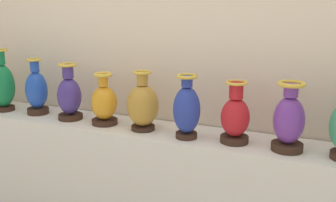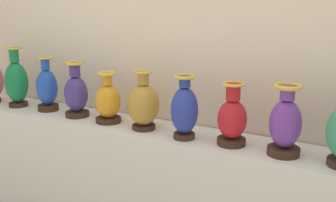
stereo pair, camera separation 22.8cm
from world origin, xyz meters
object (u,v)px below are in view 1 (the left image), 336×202
at_px(vase_emerald, 3,85).
at_px(vase_crimson, 235,117).
at_px(vase_violet, 289,121).
at_px(vase_indigo, 69,96).
at_px(vase_amber, 104,103).
at_px(vase_sapphire, 37,91).
at_px(vase_ochre, 143,105).
at_px(vase_cobalt, 187,109).

bearing_deg(vase_emerald, vase_crimson, 0.22).
bearing_deg(vase_crimson, vase_violet, -1.97).
xyz_separation_m(vase_indigo, vase_violet, (1.34, -0.02, 0.01)).
distance_m(vase_emerald, vase_amber, 0.80).
relative_size(vase_sapphire, vase_violet, 1.05).
height_order(vase_amber, vase_violet, vase_violet).
bearing_deg(vase_violet, vase_ochre, 179.62).
relative_size(vase_indigo, vase_cobalt, 1.02).
xyz_separation_m(vase_cobalt, vase_crimson, (0.26, 0.04, -0.02)).
xyz_separation_m(vase_indigo, vase_ochre, (0.52, -0.01, -0.00)).
xyz_separation_m(vase_amber, vase_ochre, (0.27, -0.01, 0.02)).
relative_size(vase_ochre, vase_crimson, 1.05).
bearing_deg(vase_sapphire, vase_crimson, -0.91).
bearing_deg(vase_ochre, vase_emerald, -179.88).
bearing_deg(vase_amber, vase_emerald, -179.31).
height_order(vase_indigo, vase_crimson, vase_indigo).
bearing_deg(vase_cobalt, vase_indigo, 177.11).
relative_size(vase_crimson, vase_violet, 0.94).
xyz_separation_m(vase_ochre, vase_cobalt, (0.28, -0.03, 0.01)).
distance_m(vase_emerald, vase_ochre, 1.07).
xyz_separation_m(vase_emerald, vase_violet, (1.88, -0.00, -0.02)).
height_order(vase_amber, vase_cobalt, vase_cobalt).
xyz_separation_m(vase_indigo, vase_crimson, (1.07, -0.01, -0.01)).
relative_size(vase_sapphire, vase_amber, 1.17).
bearing_deg(vase_emerald, vase_indigo, 1.26).
distance_m(vase_sapphire, vase_amber, 0.53).
height_order(vase_cobalt, vase_crimson, vase_cobalt).
distance_m(vase_sapphire, vase_violet, 1.62).
height_order(vase_emerald, vase_crimson, vase_emerald).
height_order(vase_ochre, vase_violet, vase_violet).
relative_size(vase_indigo, vase_crimson, 1.08).
bearing_deg(vase_sapphire, vase_indigo, -3.24).
distance_m(vase_amber, vase_ochre, 0.27).
height_order(vase_emerald, vase_violet, vase_emerald).
xyz_separation_m(vase_sapphire, vase_cobalt, (1.08, -0.06, 0.01)).
height_order(vase_indigo, vase_amber, vase_indigo).
relative_size(vase_cobalt, vase_violet, 1.00).
bearing_deg(vase_cobalt, vase_emerald, 178.78).
relative_size(vase_amber, vase_crimson, 0.96).
xyz_separation_m(vase_ochre, vase_crimson, (0.54, 0.00, -0.01)).
bearing_deg(vase_sapphire, vase_emerald, -174.10).
bearing_deg(vase_violet, vase_indigo, 179.36).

